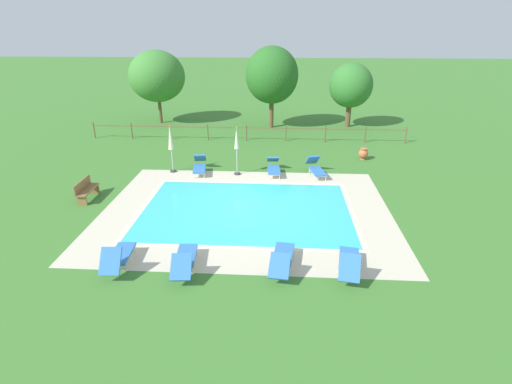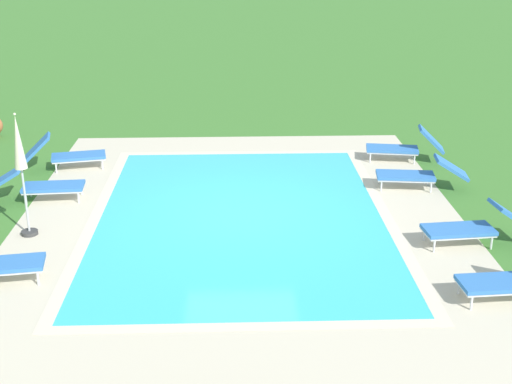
{
  "view_description": "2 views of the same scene",
  "coord_description": "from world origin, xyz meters",
  "px_view_note": "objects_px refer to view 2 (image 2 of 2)",
  "views": [
    {
      "loc": [
        1.28,
        -14.52,
        7.02
      ],
      "look_at": [
        0.37,
        0.5,
        0.6
      ],
      "focal_mm": 27.66,
      "sensor_mm": 36.0,
      "label": 1
    },
    {
      "loc": [
        -13.22,
        0.15,
        5.55
      ],
      "look_at": [
        -1.08,
        -0.27,
        0.93
      ],
      "focal_mm": 48.48,
      "sensor_mm": 36.0,
      "label": 2
    }
  ],
  "objects_px": {
    "sun_lounger_north_near_steps": "(67,154)",
    "sun_lounger_north_far": "(474,226)",
    "patio_umbrella_closed_row_mid_west": "(20,156)",
    "sun_lounger_north_end": "(403,147)",
    "sun_lounger_south_near_corner": "(39,185)",
    "sun_lounger_north_mid": "(419,174)"
  },
  "relations": [
    {
      "from": "sun_lounger_north_mid",
      "to": "sun_lounger_north_end",
      "type": "height_order",
      "value": "sun_lounger_north_end"
    },
    {
      "from": "sun_lounger_north_mid",
      "to": "sun_lounger_south_near_corner",
      "type": "height_order",
      "value": "sun_lounger_north_mid"
    },
    {
      "from": "sun_lounger_north_end",
      "to": "patio_umbrella_closed_row_mid_west",
      "type": "relative_size",
      "value": 0.83
    },
    {
      "from": "sun_lounger_north_end",
      "to": "sun_lounger_south_near_corner",
      "type": "height_order",
      "value": "sun_lounger_north_end"
    },
    {
      "from": "sun_lounger_north_far",
      "to": "patio_umbrella_closed_row_mid_west",
      "type": "xyz_separation_m",
      "value": [
        0.73,
        8.46,
        1.25
      ]
    },
    {
      "from": "sun_lounger_north_mid",
      "to": "sun_lounger_north_far",
      "type": "relative_size",
      "value": 1.02
    },
    {
      "from": "sun_lounger_north_near_steps",
      "to": "sun_lounger_north_far",
      "type": "relative_size",
      "value": 0.98
    },
    {
      "from": "sun_lounger_north_end",
      "to": "patio_umbrella_closed_row_mid_west",
      "type": "distance_m",
      "value": 9.45
    },
    {
      "from": "sun_lounger_north_near_steps",
      "to": "patio_umbrella_closed_row_mid_west",
      "type": "relative_size",
      "value": 0.83
    },
    {
      "from": "sun_lounger_north_near_steps",
      "to": "sun_lounger_north_far",
      "type": "bearing_deg",
      "value": -118.68
    },
    {
      "from": "sun_lounger_north_near_steps",
      "to": "patio_umbrella_closed_row_mid_west",
      "type": "distance_m",
      "value": 4.15
    },
    {
      "from": "sun_lounger_north_end",
      "to": "sun_lounger_south_near_corner",
      "type": "bearing_deg",
      "value": 106.06
    },
    {
      "from": "sun_lounger_north_mid",
      "to": "sun_lounger_north_far",
      "type": "bearing_deg",
      "value": -174.93
    },
    {
      "from": "sun_lounger_north_far",
      "to": "sun_lounger_south_near_corner",
      "type": "xyz_separation_m",
      "value": [
        2.56,
        8.71,
        -0.01
      ]
    },
    {
      "from": "sun_lounger_north_mid",
      "to": "sun_lounger_north_end",
      "type": "bearing_deg",
      "value": -3.65
    },
    {
      "from": "sun_lounger_north_far",
      "to": "sun_lounger_north_end",
      "type": "distance_m",
      "value": 5.03
    },
    {
      "from": "sun_lounger_south_near_corner",
      "to": "sun_lounger_north_far",
      "type": "bearing_deg",
      "value": -106.4
    },
    {
      "from": "sun_lounger_north_near_steps",
      "to": "sun_lounger_south_near_corner",
      "type": "height_order",
      "value": "sun_lounger_north_near_steps"
    },
    {
      "from": "sun_lounger_north_end",
      "to": "sun_lounger_south_near_corner",
      "type": "distance_m",
      "value": 8.92
    },
    {
      "from": "sun_lounger_north_far",
      "to": "sun_lounger_north_end",
      "type": "relative_size",
      "value": 1.03
    },
    {
      "from": "sun_lounger_north_far",
      "to": "patio_umbrella_closed_row_mid_west",
      "type": "height_order",
      "value": "patio_umbrella_closed_row_mid_west"
    },
    {
      "from": "sun_lounger_north_end",
      "to": "sun_lounger_north_far",
      "type": "bearing_deg",
      "value": -178.45
    }
  ]
}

